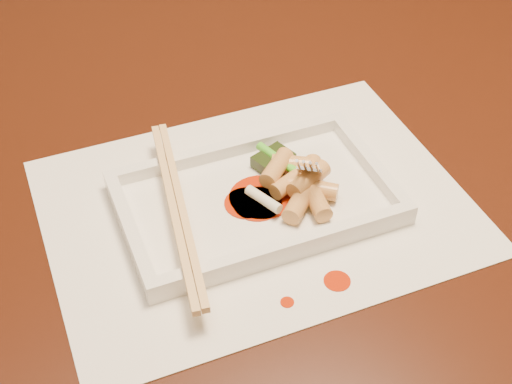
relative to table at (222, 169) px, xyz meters
name	(u,v)px	position (x,y,z in m)	size (l,w,h in m)	color
table	(222,169)	(0.00, 0.00, 0.00)	(1.40, 0.90, 0.75)	black
placemat	(256,206)	(-0.03, -0.18, 0.10)	(0.40, 0.30, 0.00)	white
sauce_splatter_a	(337,281)	(0.00, -0.29, 0.10)	(0.02, 0.02, 0.00)	#BE2605
sauce_splatter_b	(287,302)	(-0.05, -0.30, 0.10)	(0.01, 0.01, 0.00)	#BE2605
plate_base	(256,203)	(-0.03, -0.18, 0.11)	(0.26, 0.16, 0.01)	white
plate_rim_far	(229,149)	(-0.03, -0.10, 0.12)	(0.26, 0.01, 0.01)	white
plate_rim_near	(287,247)	(-0.03, -0.25, 0.12)	(0.26, 0.01, 0.01)	white
plate_rim_left	(130,229)	(-0.15, -0.18, 0.12)	(0.01, 0.14, 0.01)	white
plate_rim_right	(370,163)	(0.10, -0.18, 0.12)	(0.01, 0.14, 0.01)	white
veg_piece	(273,160)	(0.01, -0.14, 0.12)	(0.04, 0.03, 0.01)	black
scallion_white	(264,199)	(-0.02, -0.19, 0.12)	(0.01, 0.01, 0.04)	#EAEACC
scallion_green	(288,166)	(0.02, -0.16, 0.12)	(0.01, 0.01, 0.09)	green
chopstick_a	(173,209)	(-0.11, -0.18, 0.13)	(0.01, 0.25, 0.01)	#E4B472
chopstick_b	(182,207)	(-0.10, -0.18, 0.13)	(0.01, 0.25, 0.01)	#E4B472
fork	(318,111)	(0.04, -0.16, 0.18)	(0.09, 0.10, 0.14)	silver
sauce_blob_0	(257,204)	(-0.03, -0.18, 0.11)	(0.05, 0.05, 0.00)	#BE2605
sauce_blob_1	(261,197)	(-0.02, -0.17, 0.11)	(0.06, 0.06, 0.00)	#BE2605
sauce_blob_2	(247,203)	(-0.04, -0.18, 0.11)	(0.04, 0.04, 0.00)	#BE2605
rice_cake_0	(298,204)	(0.00, -0.21, 0.12)	(0.02, 0.02, 0.04)	tan
rice_cake_1	(316,200)	(0.02, -0.21, 0.12)	(0.02, 0.02, 0.04)	tan
rice_cake_2	(276,168)	(0.00, -0.16, 0.13)	(0.02, 0.02, 0.05)	tan
rice_cake_3	(292,181)	(0.01, -0.17, 0.12)	(0.02, 0.02, 0.05)	tan
rice_cake_4	(291,165)	(0.02, -0.15, 0.12)	(0.02, 0.02, 0.04)	tan
rice_cake_5	(309,180)	(0.03, -0.18, 0.13)	(0.02, 0.02, 0.05)	tan
rice_cake_6	(313,175)	(0.04, -0.17, 0.12)	(0.02, 0.02, 0.04)	tan
rice_cake_7	(311,188)	(0.03, -0.19, 0.12)	(0.02, 0.02, 0.05)	tan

